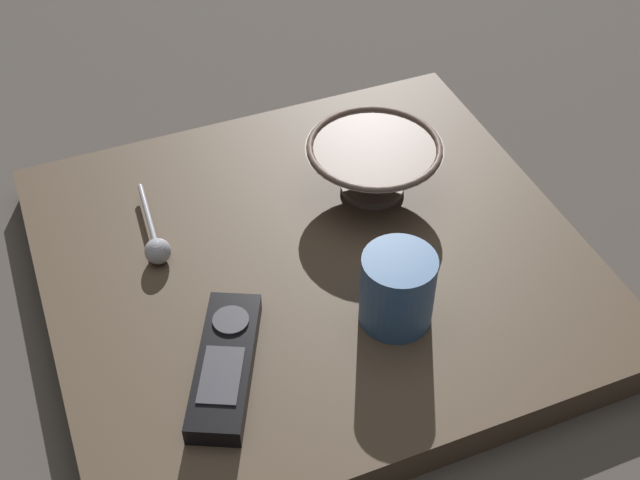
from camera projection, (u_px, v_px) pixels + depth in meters
name	position (u px, v px, depth m)	size (l,w,h in m)	color
ground_plane	(314.00, 278.00, 0.97)	(6.00, 6.00, 0.00)	#47423D
table	(314.00, 266.00, 0.96)	(0.55, 0.59, 0.04)	#4C3D2D
cereal_bowl	(374.00, 165.00, 0.99)	(0.16, 0.16, 0.07)	brown
coffee_mug	(397.00, 289.00, 0.85)	(0.08, 0.08, 0.08)	#33598C
teaspoon	(156.00, 246.00, 0.93)	(0.13, 0.03, 0.03)	#A3A5B2
tv_remote_near	(225.00, 364.00, 0.82)	(0.17, 0.12, 0.03)	black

